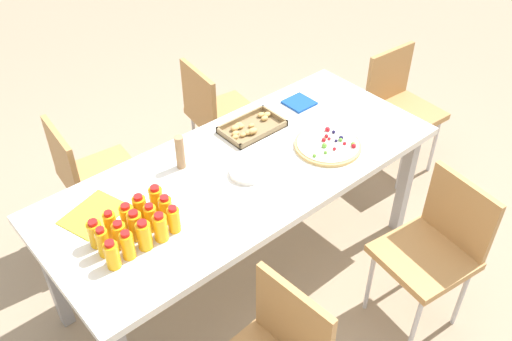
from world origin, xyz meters
TOP-DOWN VIEW (x-y plane):
  - ground_plane at (0.00, 0.00)m, footprint 12.00×12.00m
  - party_table at (0.00, 0.00)m, footprint 2.01×0.84m
  - chair_far_left at (-0.48, 0.75)m, footprint 0.44×0.44m
  - chair_near_right at (0.52, -0.81)m, footprint 0.45×0.45m
  - chair_far_right at (0.43, 0.79)m, footprint 0.44×0.44m
  - chair_end at (1.40, 0.10)m, footprint 0.43×0.43m
  - juice_bottle_0 at (-0.79, -0.14)m, footprint 0.06×0.06m
  - juice_bottle_1 at (-0.72, -0.14)m, footprint 0.06×0.06m
  - juice_bottle_2 at (-0.64, -0.13)m, footprint 0.06×0.06m
  - juice_bottle_3 at (-0.56, -0.14)m, footprint 0.06×0.06m
  - juice_bottle_4 at (-0.49, -0.13)m, footprint 0.05×0.05m
  - juice_bottle_5 at (-0.78, -0.06)m, footprint 0.05×0.05m
  - juice_bottle_6 at (-0.71, -0.06)m, footprint 0.06×0.06m
  - juice_bottle_7 at (-0.64, -0.06)m, footprint 0.06×0.06m
  - juice_bottle_8 at (-0.56, -0.06)m, footprint 0.05×0.05m
  - juice_bottle_9 at (-0.49, -0.06)m, footprint 0.06×0.06m
  - juice_bottle_10 at (-0.78, 0.01)m, footprint 0.06×0.06m
  - juice_bottle_11 at (-0.71, 0.01)m, footprint 0.05×0.05m
  - juice_bottle_12 at (-0.63, 0.01)m, footprint 0.06×0.06m
  - juice_bottle_13 at (-0.57, 0.01)m, footprint 0.06×0.06m
  - juice_bottle_14 at (-0.49, 0.01)m, footprint 0.06×0.06m
  - fruit_pizza at (0.44, -0.15)m, footprint 0.34×0.34m
  - snack_tray at (0.24, 0.22)m, footprint 0.33×0.21m
  - plate_stack at (-0.02, -0.05)m, footprint 0.17×0.17m
  - napkin_stack at (0.61, 0.24)m, footprint 0.15×0.15m
  - cardboard_tube at (-0.22, 0.21)m, footprint 0.04×0.04m
  - paper_folder at (-0.71, 0.18)m, footprint 0.31×0.27m

SIDE VIEW (x-z plane):
  - ground_plane at x=0.00m, z-range 0.00..0.00m
  - chair_far_left at x=-0.48m, z-range 0.09..0.92m
  - chair_near_right at x=0.52m, z-range 0.09..0.92m
  - chair_far_right at x=0.43m, z-range 0.09..0.92m
  - chair_end at x=1.40m, z-range 0.09..0.92m
  - party_table at x=0.00m, z-range 0.31..1.05m
  - paper_folder at x=-0.71m, z-range 0.75..0.76m
  - napkin_stack at x=0.61m, z-range 0.75..0.76m
  - plate_stack at x=-0.02m, z-range 0.75..0.77m
  - fruit_pizza at x=0.44m, z-range 0.74..0.79m
  - snack_tray at x=0.24m, z-range 0.74..0.78m
  - juice_bottle_12 at x=-0.63m, z-range 0.74..0.88m
  - juice_bottle_4 at x=-0.49m, z-range 0.74..0.88m
  - juice_bottle_6 at x=-0.71m, z-range 0.74..0.88m
  - juice_bottle_10 at x=-0.78m, z-range 0.74..0.88m
  - juice_bottle_0 at x=-0.79m, z-range 0.74..0.88m
  - juice_bottle_8 at x=-0.56m, z-range 0.74..0.88m
  - juice_bottle_1 at x=-0.72m, z-range 0.74..0.88m
  - juice_bottle_9 at x=-0.49m, z-range 0.74..0.88m
  - juice_bottle_11 at x=-0.71m, z-range 0.74..0.88m
  - juice_bottle_3 at x=-0.56m, z-range 0.74..0.88m
  - juice_bottle_13 at x=-0.57m, z-range 0.74..0.89m
  - juice_bottle_2 at x=-0.64m, z-range 0.74..0.89m
  - juice_bottle_7 at x=-0.64m, z-range 0.74..0.89m
  - juice_bottle_5 at x=-0.78m, z-range 0.74..0.89m
  - juice_bottle_14 at x=-0.49m, z-range 0.74..0.89m
  - cardboard_tube at x=-0.22m, z-range 0.75..0.93m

